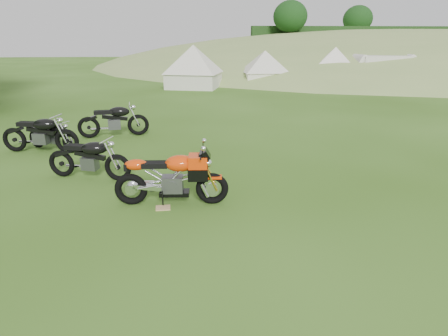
{
  "coord_description": "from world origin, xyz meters",
  "views": [
    {
      "loc": [
        -0.91,
        -5.92,
        3.02
      ],
      "look_at": [
        -0.4,
        0.4,
        0.81
      ],
      "focal_mm": 30.0,
      "sensor_mm": 36.0,
      "label": 1
    }
  ],
  "objects_px": {
    "sport_motorcycle": "(171,174)",
    "vintage_moto_a": "(88,157)",
    "vintage_moto_c": "(39,133)",
    "tent_left": "(194,66)",
    "tent_right": "(334,65)",
    "vintage_moto_d": "(113,120)",
    "plywood_board": "(163,208)",
    "vintage_moto_b": "(53,135)",
    "tent_mid": "(265,66)",
    "caravan": "(382,70)"
  },
  "relations": [
    {
      "from": "sport_motorcycle",
      "to": "vintage_moto_c",
      "type": "relative_size",
      "value": 0.97
    },
    {
      "from": "vintage_moto_b",
      "to": "vintage_moto_d",
      "type": "height_order",
      "value": "vintage_moto_d"
    },
    {
      "from": "sport_motorcycle",
      "to": "vintage_moto_a",
      "type": "distance_m",
      "value": 2.44
    },
    {
      "from": "sport_motorcycle",
      "to": "vintage_moto_c",
      "type": "bearing_deg",
      "value": 138.62
    },
    {
      "from": "tent_left",
      "to": "sport_motorcycle",
      "type": "bearing_deg",
      "value": -76.76
    },
    {
      "from": "vintage_moto_d",
      "to": "tent_right",
      "type": "bearing_deg",
      "value": 38.84
    },
    {
      "from": "vintage_moto_c",
      "to": "tent_right",
      "type": "bearing_deg",
      "value": 57.95
    },
    {
      "from": "vintage_moto_d",
      "to": "vintage_moto_a",
      "type": "bearing_deg",
      "value": -96.68
    },
    {
      "from": "plywood_board",
      "to": "vintage_moto_c",
      "type": "height_order",
      "value": "vintage_moto_c"
    },
    {
      "from": "vintage_moto_c",
      "to": "tent_right",
      "type": "height_order",
      "value": "tent_right"
    },
    {
      "from": "tent_right",
      "to": "caravan",
      "type": "bearing_deg",
      "value": 8.26
    },
    {
      "from": "vintage_moto_b",
      "to": "vintage_moto_c",
      "type": "bearing_deg",
      "value": -109.39
    },
    {
      "from": "tent_left",
      "to": "vintage_moto_b",
      "type": "bearing_deg",
      "value": -91.54
    },
    {
      "from": "tent_mid",
      "to": "plywood_board",
      "type": "bearing_deg",
      "value": -106.98
    },
    {
      "from": "vintage_moto_c",
      "to": "caravan",
      "type": "bearing_deg",
      "value": 51.12
    },
    {
      "from": "tent_right",
      "to": "sport_motorcycle",
      "type": "bearing_deg",
      "value": -99.75
    },
    {
      "from": "sport_motorcycle",
      "to": "plywood_board",
      "type": "bearing_deg",
      "value": -126.87
    },
    {
      "from": "tent_left",
      "to": "vintage_moto_c",
      "type": "bearing_deg",
      "value": -92.18
    },
    {
      "from": "vintage_moto_b",
      "to": "vintage_moto_d",
      "type": "xyz_separation_m",
      "value": [
        1.42,
        1.37,
        0.12
      ]
    },
    {
      "from": "sport_motorcycle",
      "to": "tent_right",
      "type": "height_order",
      "value": "tent_right"
    },
    {
      "from": "sport_motorcycle",
      "to": "caravan",
      "type": "relative_size",
      "value": 0.5
    },
    {
      "from": "plywood_board",
      "to": "tent_right",
      "type": "xyz_separation_m",
      "value": [
        10.29,
        19.33,
        1.24
      ]
    },
    {
      "from": "vintage_moto_c",
      "to": "tent_mid",
      "type": "relative_size",
      "value": 0.77
    },
    {
      "from": "plywood_board",
      "to": "tent_mid",
      "type": "xyz_separation_m",
      "value": [
        5.45,
        19.29,
        1.17
      ]
    },
    {
      "from": "vintage_moto_a",
      "to": "caravan",
      "type": "bearing_deg",
      "value": 64.38
    },
    {
      "from": "tent_left",
      "to": "vintage_moto_a",
      "type": "bearing_deg",
      "value": -83.63
    },
    {
      "from": "vintage_moto_b",
      "to": "vintage_moto_d",
      "type": "bearing_deg",
      "value": 68.19
    },
    {
      "from": "vintage_moto_d",
      "to": "plywood_board",
      "type": "bearing_deg",
      "value": -80.28
    },
    {
      "from": "tent_mid",
      "to": "tent_right",
      "type": "xyz_separation_m",
      "value": [
        4.84,
        0.03,
        0.07
      ]
    },
    {
      "from": "plywood_board",
      "to": "vintage_moto_c",
      "type": "xyz_separation_m",
      "value": [
        -3.61,
        3.91,
        0.55
      ]
    },
    {
      "from": "sport_motorcycle",
      "to": "vintage_moto_a",
      "type": "bearing_deg",
      "value": 144.8
    },
    {
      "from": "vintage_moto_a",
      "to": "vintage_moto_d",
      "type": "xyz_separation_m",
      "value": [
        -0.2,
        3.83,
        0.05
      ]
    },
    {
      "from": "vintage_moto_a",
      "to": "tent_right",
      "type": "xyz_separation_m",
      "value": [
        12.03,
        17.62,
        0.75
      ]
    },
    {
      "from": "plywood_board",
      "to": "vintage_moto_d",
      "type": "relative_size",
      "value": 0.13
    },
    {
      "from": "tent_mid",
      "to": "tent_right",
      "type": "height_order",
      "value": "tent_right"
    },
    {
      "from": "tent_right",
      "to": "plywood_board",
      "type": "bearing_deg",
      "value": -99.89
    },
    {
      "from": "tent_left",
      "to": "caravan",
      "type": "xyz_separation_m",
      "value": [
        12.73,
        0.91,
        -0.35
      ]
    },
    {
      "from": "vintage_moto_a",
      "to": "tent_right",
      "type": "relative_size",
      "value": 0.67
    },
    {
      "from": "sport_motorcycle",
      "to": "vintage_moto_b",
      "type": "distance_m",
      "value": 5.32
    },
    {
      "from": "vintage_moto_d",
      "to": "tent_left",
      "type": "distance_m",
      "value": 12.63
    },
    {
      "from": "sport_motorcycle",
      "to": "vintage_moto_a",
      "type": "height_order",
      "value": "sport_motorcycle"
    },
    {
      "from": "sport_motorcycle",
      "to": "tent_left",
      "type": "height_order",
      "value": "tent_left"
    },
    {
      "from": "vintage_moto_c",
      "to": "tent_left",
      "type": "xyz_separation_m",
      "value": [
        4.29,
        13.96,
        0.75
      ]
    },
    {
      "from": "sport_motorcycle",
      "to": "plywood_board",
      "type": "relative_size",
      "value": 7.53
    },
    {
      "from": "vintage_moto_c",
      "to": "sport_motorcycle",
      "type": "bearing_deg",
      "value": -34.57
    },
    {
      "from": "sport_motorcycle",
      "to": "vintage_moto_b",
      "type": "bearing_deg",
      "value": 134.79
    },
    {
      "from": "plywood_board",
      "to": "caravan",
      "type": "xyz_separation_m",
      "value": [
        13.41,
        18.78,
        0.95
      ]
    },
    {
      "from": "plywood_board",
      "to": "tent_left",
      "type": "relative_size",
      "value": 0.09
    },
    {
      "from": "sport_motorcycle",
      "to": "vintage_moto_a",
      "type": "xyz_separation_m",
      "value": [
        -1.91,
        1.51,
        -0.11
      ]
    },
    {
      "from": "plywood_board",
      "to": "tent_right",
      "type": "relative_size",
      "value": 0.09
    }
  ]
}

